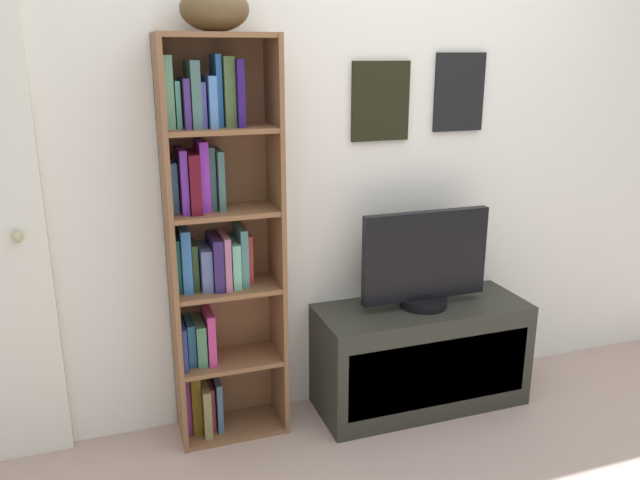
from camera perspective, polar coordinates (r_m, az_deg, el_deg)
back_wall at (r=2.92m, az=3.03°, el=7.43°), size 4.80×0.08×2.36m
bookshelf at (r=2.68m, az=-9.51°, el=-0.10°), size 0.47×0.25×1.71m
football at (r=2.56m, az=-9.45°, el=19.78°), size 0.29×0.21×0.17m
tv_stand at (r=3.12m, az=9.03°, el=-10.16°), size 0.99×0.39×0.50m
television at (r=2.94m, az=9.43°, el=-1.90°), size 0.61×0.22×0.45m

